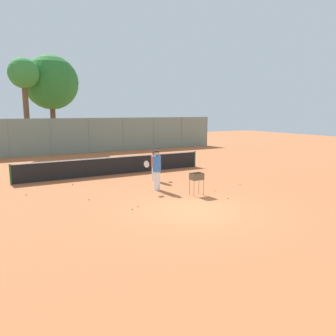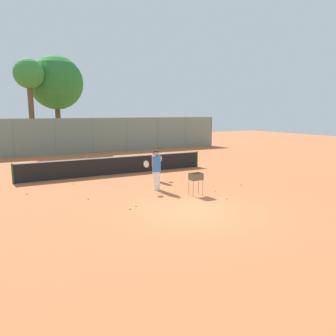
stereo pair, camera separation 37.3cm
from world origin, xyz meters
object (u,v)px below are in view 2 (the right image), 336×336
Objects in this scene: tennis_net at (117,165)px; ball_cart at (196,178)px; player_red_cap at (155,166)px; player_white_outfit at (157,170)px.

ball_cart is (1.40, -6.45, 0.21)m from tennis_net.
ball_cart is at bearing -114.90° from player_red_cap.
tennis_net reaches higher than ball_cart.
ball_cart is (0.22, -3.70, -0.06)m from player_red_cap.
player_white_outfit is (0.30, -4.71, 0.43)m from tennis_net.
player_white_outfit is 2.06m from ball_cart.
player_red_cap is at bearing -118.61° from player_white_outfit.
tennis_net is at bearing -90.93° from player_white_outfit.
player_red_cap is (0.87, 1.96, -0.15)m from player_white_outfit.
player_red_cap is 3.71m from ball_cart.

